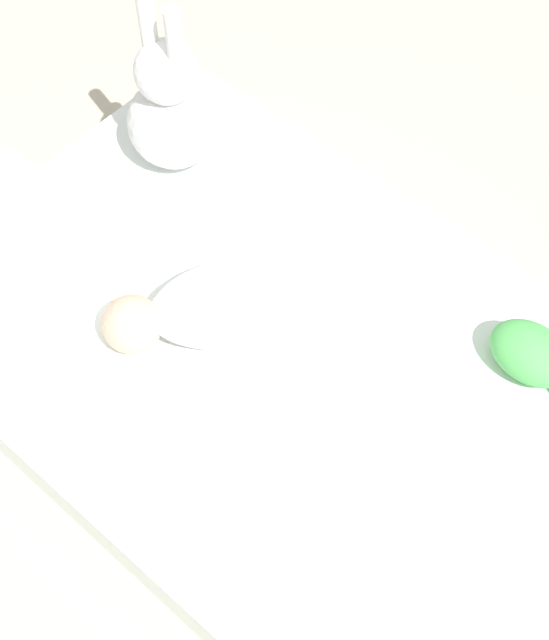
{
  "coord_description": "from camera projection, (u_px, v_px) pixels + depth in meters",
  "views": [
    {
      "loc": [
        0.5,
        -0.61,
        1.49
      ],
      "look_at": [
        -0.04,
        0.02,
        0.18
      ],
      "focal_mm": 50.0,
      "sensor_mm": 36.0,
      "label": 1
    }
  ],
  "objects": [
    {
      "name": "bunny_plush",
      "position": [
        171.0,
        109.0,
        1.71
      ],
      "size": [
        0.18,
        0.18,
        0.38
      ],
      "color": "white",
      "rests_on": "bed_mattress"
    },
    {
      "name": "turtle_plush",
      "position": [
        536.0,
        357.0,
        1.52
      ],
      "size": [
        0.2,
        0.11,
        0.09
      ],
      "color": "#51B756",
      "rests_on": "bed_mattress"
    },
    {
      "name": "swaddled_baby",
      "position": [
        251.0,
        299.0,
        1.55
      ],
      "size": [
        0.39,
        0.47,
        0.13
      ],
      "rotation": [
        0.0,
        0.0,
        4.09
      ],
      "color": "white",
      "rests_on": "bed_mattress"
    },
    {
      "name": "ground_plane",
      "position": [
        284.0,
        389.0,
        1.68
      ],
      "size": [
        12.0,
        12.0,
        0.0
      ],
      "primitive_type": "plane",
      "color": "#B2A893"
    },
    {
      "name": "bed_mattress",
      "position": [
        284.0,
        372.0,
        1.62
      ],
      "size": [
        1.32,
        0.87,
        0.13
      ],
      "color": "white",
      "rests_on": "ground_plane"
    }
  ]
}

